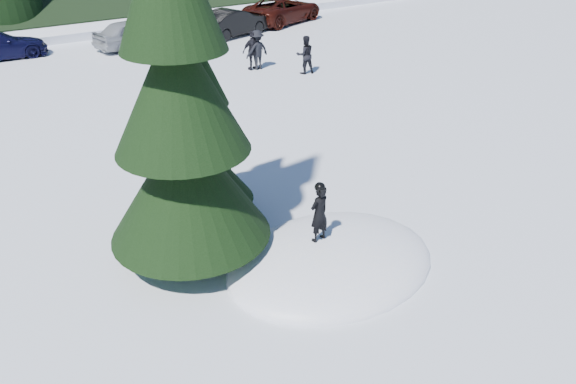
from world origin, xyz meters
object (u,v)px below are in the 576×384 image
adult_1 (253,51)px  car_5 (234,22)px  spruce_tall (180,104)px  car_4 (135,33)px  spruce_short (201,130)px  child_skier (319,214)px  car_6 (283,9)px  adult_0 (305,55)px  adult_2 (257,50)px

adult_1 → car_5: size_ratio=0.39×
spruce_tall → car_4: spruce_tall is taller
spruce_short → adult_1: bearing=54.3°
child_skier → car_6: child_skier is taller
spruce_short → car_4: size_ratio=1.36×
car_6 → child_skier: bearing=129.1°
spruce_short → adult_0: spruce_short is taller
adult_0 → car_4: (-4.28, 8.05, -0.10)m
spruce_tall → car_6: spruce_tall is taller
spruce_tall → car_5: (10.34, 17.05, -2.64)m
spruce_tall → adult_0: (9.50, 9.48, -2.55)m
child_skier → adult_2: child_skier is taller
child_skier → adult_2: bearing=-123.8°
adult_1 → spruce_short: bearing=57.9°
adult_1 → car_6: bearing=-126.9°
adult_0 → car_6: bearing=-103.9°
adult_1 → car_4: bearing=-62.9°
adult_0 → adult_2: 2.09m
adult_2 → spruce_tall: bearing=47.4°
car_5 → car_6: car_6 is taller
adult_1 → car_6: size_ratio=0.31×
spruce_tall → adult_0: 13.66m
adult_0 → adult_1: (-1.50, 1.64, 0.03)m
car_4 → car_6: size_ratio=0.76×
adult_0 → car_6: 10.16m
spruce_short → car_5: 18.29m
adult_2 → car_6: 9.55m
adult_2 → car_4: bearing=-71.5°
spruce_tall → car_5: 20.12m
adult_1 → adult_2: bearing=176.7°
spruce_short → adult_0: 11.80m
child_skier → adult_0: child_skier is taller
adult_0 → car_4: bearing=-47.9°
spruce_short → car_4: spruce_short is taller
child_skier → car_4: (3.16, 19.05, -0.42)m
adult_1 → car_4: 6.98m
spruce_short → car_6: (13.28, 17.05, -1.39)m
child_skier → car_5: child_skier is taller
car_5 → spruce_tall: bearing=132.4°
car_4 → car_6: (9.06, 0.92, 0.04)m
spruce_short → car_6: spruce_short is taller
spruce_short → child_skier: spruce_short is taller
child_skier → car_6: bearing=-129.4°
adult_2 → car_5: 6.34m
spruce_tall → spruce_short: (1.00, 1.40, -1.22)m
adult_0 → car_5: bearing=-82.2°
child_skier → car_4: 19.32m
spruce_tall → adult_2: bearing=53.6°
spruce_tall → car_5: spruce_tall is taller
car_4 → child_skier: bearing=159.3°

